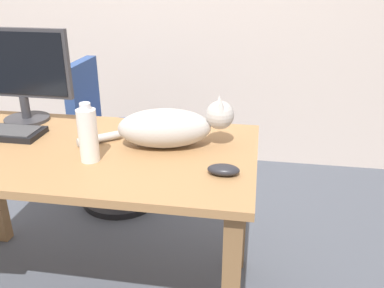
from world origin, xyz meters
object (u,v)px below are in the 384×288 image
object	(u,v)px
office_chair	(109,146)
water_bottle	(88,135)
monitor	(19,72)
computer_mouse	(224,170)
cat	(170,126)

from	to	relation	value
office_chair	water_bottle	distance (m)	1.05
office_chair	monitor	size ratio (longest dim) A/B	1.84
office_chair	monitor	distance (m)	0.82
water_bottle	office_chair	bearing A→B (deg)	107.73
monitor	computer_mouse	xyz separation A→B (m)	(0.94, -0.39, -0.21)
office_chair	monitor	bearing A→B (deg)	-106.46
cat	office_chair	bearing A→B (deg)	126.98
office_chair	cat	world-z (taller)	cat
monitor	computer_mouse	distance (m)	1.04
office_chair	cat	distance (m)	1.01
office_chair	computer_mouse	world-z (taller)	office_chair
monitor	water_bottle	world-z (taller)	monitor
computer_mouse	water_bottle	world-z (taller)	water_bottle
office_chair	cat	xyz separation A→B (m)	(0.55, -0.73, 0.43)
water_bottle	cat	bearing A→B (deg)	34.53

